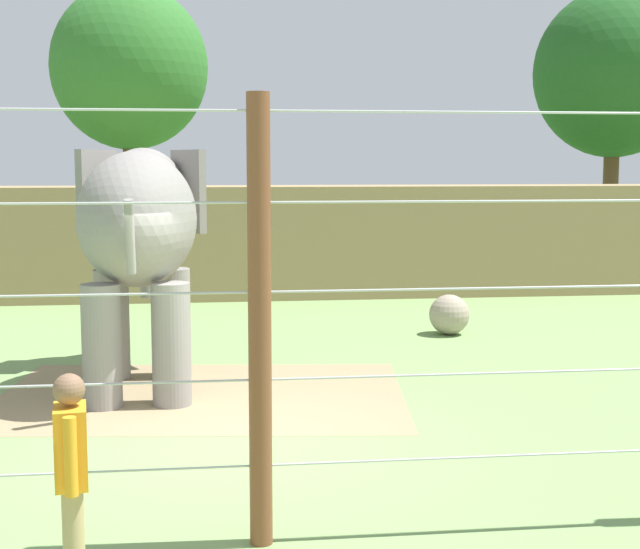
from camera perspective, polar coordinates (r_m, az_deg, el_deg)
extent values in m
plane|color=#759956|center=(10.77, -5.26, -9.95)|extent=(120.00, 120.00, 0.00)
cube|color=#937F5B|center=(12.76, -7.21, -7.28)|extent=(5.80, 4.41, 0.01)
cube|color=#997F56|center=(21.78, -6.25, 1.99)|extent=(36.00, 1.80, 2.56)
cylinder|color=gray|center=(13.79, -12.53, -2.98)|extent=(0.50, 0.50, 1.58)
cylinder|color=gray|center=(13.75, -8.90, -2.93)|extent=(0.50, 0.50, 1.58)
cylinder|color=gray|center=(12.21, -13.13, -4.26)|extent=(0.50, 0.50, 1.58)
cylinder|color=gray|center=(12.16, -9.03, -4.21)|extent=(0.50, 0.50, 1.58)
ellipsoid|color=gray|center=(12.78, -11.05, 3.34)|extent=(1.63, 2.97, 1.81)
ellipsoid|color=gray|center=(14.61, -10.69, 5.02)|extent=(1.26, 1.14, 1.31)
cube|color=gray|center=(14.54, -13.39, 4.94)|extent=(0.52, 0.98, 1.24)
cube|color=gray|center=(14.48, -8.02, 5.05)|extent=(0.55, 0.97, 1.24)
cylinder|color=gray|center=(15.12, -10.56, 3.31)|extent=(0.37, 0.56, 0.71)
cylinder|color=gray|center=(15.29, -10.50, 1.47)|extent=(0.30, 0.41, 0.66)
cylinder|color=gray|center=(15.43, -10.45, -0.22)|extent=(0.24, 0.24, 0.62)
cylinder|color=gray|center=(11.16, -11.48, 2.26)|extent=(0.12, 0.35, 0.90)
sphere|color=gray|center=(17.13, 7.86, -2.43)|extent=(0.73, 0.73, 0.73)
cylinder|color=brown|center=(7.50, -3.68, -3.01)|extent=(0.19, 0.19, 3.65)
cylinder|color=#B7B7BC|center=(7.77, -4.62, -11.54)|extent=(10.93, 0.02, 0.02)
cylinder|color=#B7B7BC|center=(7.58, -4.67, -6.42)|extent=(10.93, 0.02, 0.02)
cylinder|color=#B7B7BC|center=(7.45, -4.72, -1.09)|extent=(10.93, 0.02, 0.02)
cylinder|color=#B7B7BC|center=(7.39, -4.78, 4.38)|extent=(10.93, 0.02, 0.02)
cylinder|color=#B7B7BC|center=(7.39, -4.83, 9.90)|extent=(10.93, 0.02, 0.02)
cylinder|color=tan|center=(7.10, -14.72, -15.44)|extent=(0.15, 0.15, 0.88)
cube|color=orange|center=(6.79, -14.91, -10.05)|extent=(0.26, 0.38, 0.56)
sphere|color=#846047|center=(6.68, -15.01, -6.76)|extent=(0.22, 0.22, 0.22)
cylinder|color=orange|center=(6.56, -14.93, -10.65)|extent=(0.10, 0.10, 0.54)
cylinder|color=orange|center=(7.02, -14.89, -9.49)|extent=(0.10, 0.10, 0.54)
cube|color=black|center=(7.10, -15.49, -11.16)|extent=(0.02, 0.07, 0.14)
cylinder|color=brown|center=(28.54, 17.20, 4.01)|extent=(0.44, 0.44, 3.70)
ellipsoid|color=#1E511E|center=(28.63, 17.47, 11.62)|extent=(4.58, 4.58, 4.81)
cylinder|color=brown|center=(24.86, -11.31, 3.95)|extent=(0.44, 0.44, 3.82)
ellipsoid|color=#2D6B28|center=(24.95, -11.51, 12.25)|extent=(3.98, 3.98, 4.18)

